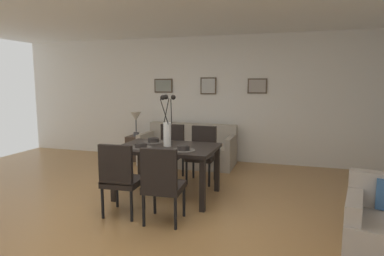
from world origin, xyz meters
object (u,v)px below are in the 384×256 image
object	(u,v)px
table_lamp	(136,119)
dining_chair_far_left	(162,182)
framed_picture_right	(257,86)
side_table	(137,148)
bowl_far_left	(183,147)
dining_chair_near_right	(170,149)
framed_picture_center	(208,86)
dining_chair_near_left	(120,176)
framed_picture_left	(163,86)
bowl_near_left	(141,145)
sofa	(188,150)
bowl_near_right	(153,140)
dining_table	(167,152)
dining_chair_far_right	(202,151)
centerpiece_vase	(167,127)

from	to	relation	value
table_lamp	dining_chair_far_left	bearing A→B (deg)	-58.33
framed_picture_right	side_table	bearing A→B (deg)	-169.06
side_table	table_lamp	size ratio (longest dim) A/B	1.02
dining_chair_far_left	table_lamp	bearing A→B (deg)	121.67
bowl_far_left	side_table	bearing A→B (deg)	129.79
dining_chair_near_right	framed_picture_center	distance (m)	1.84
framed_picture_center	dining_chair_near_left	bearing A→B (deg)	-94.99
dining_chair_near_left	framed_picture_left	world-z (taller)	framed_picture_left
framed_picture_center	framed_picture_right	bearing A→B (deg)	0.00
bowl_near_left	dining_chair_near_right	bearing A→B (deg)	89.17
bowl_far_left	dining_chair_near_left	bearing A→B (deg)	-132.84
bowl_far_left	side_table	world-z (taller)	bowl_far_left
dining_chair_near_left	sofa	xyz separation A→B (m)	(-0.01, 2.76, -0.23)
dining_chair_far_left	bowl_near_right	xyz separation A→B (m)	(-0.61, 1.14, 0.27)
framed_picture_right	table_lamp	bearing A→B (deg)	-169.06
bowl_near_left	dining_table	bearing A→B (deg)	34.56
dining_table	dining_chair_near_left	world-z (taller)	dining_chair_near_left
bowl_near_right	framed_picture_left	xyz separation A→B (m)	(-0.70, 2.16, 0.80)
dining_table	dining_chair_far_right	bearing A→B (deg)	71.61
side_table	bowl_far_left	bearing A→B (deg)	-50.21
dining_chair_far_right	bowl_near_right	world-z (taller)	dining_chair_far_right
centerpiece_vase	framed_picture_center	distance (m)	2.44
dining_chair_near_right	side_table	world-z (taller)	dining_chair_near_right
dining_chair_near_right	framed_picture_center	size ratio (longest dim) A/B	2.62
side_table	framed_picture_left	distance (m)	1.47
dining_chair_far_left	sofa	world-z (taller)	dining_chair_far_left
dining_chair_near_right	centerpiece_vase	world-z (taller)	centerpiece_vase
dining_chair_far_left	bowl_near_left	xyz separation A→B (m)	(-0.61, 0.70, 0.27)
table_lamp	bowl_near_left	bearing A→B (deg)	-61.82
dining_chair_far_right	framed_picture_right	size ratio (longest dim) A/B	2.40
side_table	framed_picture_center	size ratio (longest dim) A/B	1.48
framed_picture_right	dining_chair_near_right	bearing A→B (deg)	-131.66
dining_chair_near_left	framed_picture_right	xyz separation A→B (m)	(1.29, 3.24, 1.07)
dining_table	bowl_far_left	xyz separation A→B (m)	(0.31, -0.22, 0.13)
dining_chair_near_left	framed_picture_center	distance (m)	3.42
dining_chair_near_right	framed_picture_center	world-z (taller)	framed_picture_center
dining_chair_far_right	sofa	xyz separation A→B (m)	(-0.58, 1.04, -0.23)
dining_chair_near_left	dining_table	bearing A→B (deg)	71.83
dining_chair_far_right	bowl_far_left	distance (m)	1.11
dining_chair_near_left	bowl_far_left	distance (m)	0.92
bowl_far_left	sofa	bearing A→B (deg)	105.97
centerpiece_vase	framed_picture_right	bearing A→B (deg)	67.00
framed_picture_left	framed_picture_center	size ratio (longest dim) A/B	1.18
bowl_near_right	framed_picture_right	world-z (taller)	framed_picture_right
dining_chair_far_left	framed_picture_center	world-z (taller)	framed_picture_center
centerpiece_vase	bowl_far_left	bearing A→B (deg)	-34.80
dining_chair_far_right	framed_picture_right	distance (m)	1.99
dining_chair_far_left	table_lamp	distance (m)	3.34
framed_picture_left	bowl_near_right	bearing A→B (deg)	-72.18
framed_picture_center	bowl_near_left	bearing A→B (deg)	-96.92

